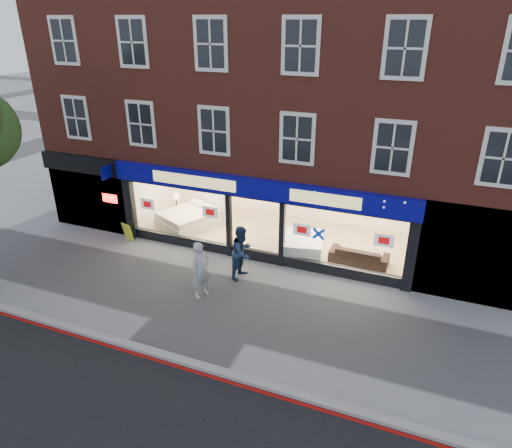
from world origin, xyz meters
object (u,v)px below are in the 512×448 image
Objects in this scene: a_board at (129,231)px; pedestrian_blue at (242,252)px; display_bed at (191,217)px; sofa at (359,255)px; mattress_stack at (303,246)px; pedestrian_grey at (201,270)px.

pedestrian_blue reaches higher than a_board.
display_bed reaches higher than a_board.
display_bed is at bearing -3.11° from sofa.
pedestrian_grey is (-2.31, -3.85, 0.51)m from mattress_stack.
sofa is 5.96m from pedestrian_grey.
mattress_stack reaches higher than sofa.
pedestrian_grey is at bearing -32.57° from display_bed.
sofa is at bearing -47.13° from pedestrian_blue.
a_board is (-1.76, -2.02, -0.09)m from display_bed.
pedestrian_blue is (5.47, -0.93, 0.57)m from a_board.
display_bed is at bearing 57.60° from pedestrian_grey.
a_board is (-9.13, -1.42, -0.02)m from sofa.
a_board is at bearing 86.28° from pedestrian_grey.
display_bed is 2.68m from a_board.
pedestrian_blue reaches higher than mattress_stack.
display_bed reaches higher than sofa.
pedestrian_grey is at bearing 165.22° from pedestrian_blue.
mattress_stack is 7.15m from a_board.
mattress_stack is 2.77m from pedestrian_blue.
pedestrian_blue is (-1.56, -2.23, 0.52)m from mattress_stack.
mattress_stack is at bearing 4.75° from sofa.
pedestrian_grey reaches higher than display_bed.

